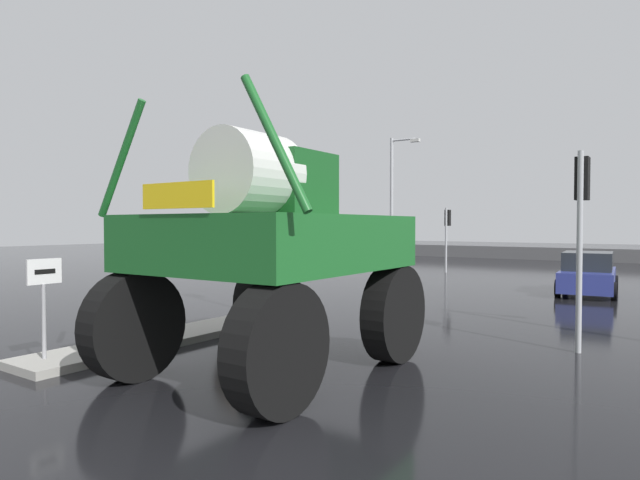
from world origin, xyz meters
TOP-DOWN VIEW (x-y plane):
  - ground_plane at (0.00, 18.00)m, footprint 120.00×120.00m
  - median_island at (-3.87, 6.96)m, footprint 1.29×7.45m
  - lane_arrow_sign at (-3.97, 3.78)m, footprint 0.07×0.60m
  - oversize_sprayer at (-0.59, 5.86)m, footprint 4.21×5.16m
  - sedan_ahead at (2.29, 20.09)m, footprint 2.14×4.23m
  - traffic_signal_near_left at (-4.78, 10.36)m, footprint 0.24×0.54m
  - traffic_signal_near_right at (3.51, 10.36)m, footprint 0.24×0.54m
  - traffic_signal_far_left at (-5.15, 25.69)m, footprint 0.24×0.55m
  - streetlight_far_left at (-7.98, 25.13)m, footprint 1.71×0.24m
  - bare_tree_left at (-11.09, 17.21)m, footprint 3.69×3.69m
  - roadside_barrier at (0.00, 39.01)m, footprint 27.28×0.24m

SIDE VIEW (x-z plane):
  - ground_plane at x=0.00m, z-range 0.00..0.00m
  - median_island at x=-3.87m, z-range 0.00..0.15m
  - roadside_barrier at x=0.00m, z-range 0.00..0.90m
  - sedan_ahead at x=2.29m, z-range -0.05..1.47m
  - lane_arrow_sign at x=-3.97m, z-range 0.48..2.22m
  - oversize_sprayer at x=-0.59m, z-range -0.14..4.28m
  - traffic_signal_far_left at x=-5.15m, z-range 0.77..4.15m
  - traffic_signal_near_right at x=3.51m, z-range 0.90..4.80m
  - traffic_signal_near_left at x=-4.78m, z-range 0.95..5.07m
  - streetlight_far_left at x=-7.98m, z-range 0.42..7.63m
  - bare_tree_left at x=-11.09m, z-range 1.49..7.66m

